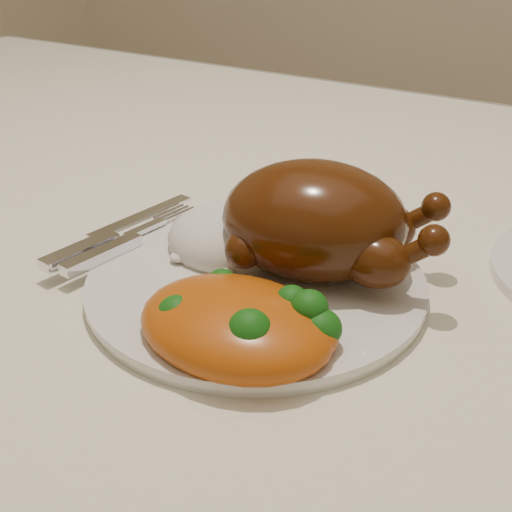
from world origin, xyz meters
The scene contains 7 objects.
dining_table centered at (0.00, 0.00, 0.67)m, with size 1.60×0.90×0.76m.
tablecloth centered at (0.00, 0.00, 0.74)m, with size 1.73×1.03×0.18m.
dinner_plate centered at (0.06, -0.10, 0.77)m, with size 0.26×0.26×0.01m, color silver.
roast_chicken centered at (0.10, -0.07, 0.82)m, with size 0.19×0.14×0.09m.
rice_mound centered at (0.02, -0.07, 0.79)m, with size 0.10×0.09×0.05m.
mac_and_cheese centered at (0.09, -0.18, 0.79)m, with size 0.14×0.11×0.05m.
cutlery centered at (-0.07, -0.12, 0.78)m, with size 0.05×0.17×0.01m.
Camera 1 is at (0.30, -0.52, 1.06)m, focal length 50.00 mm.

